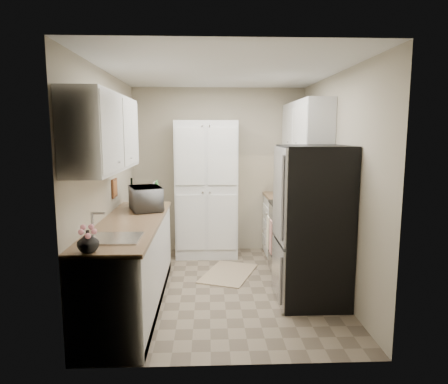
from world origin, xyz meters
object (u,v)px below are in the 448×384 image
(refrigerator, at_px, (313,225))
(wine_bottle, at_px, (132,193))
(electric_range, at_px, (298,239))
(toaster_oven, at_px, (289,189))
(pantry_cabinet, at_px, (206,189))
(microwave, at_px, (146,198))

(refrigerator, distance_m, wine_bottle, 2.28)
(electric_range, xyz_separation_m, toaster_oven, (0.02, 0.79, 0.54))
(electric_range, height_order, toaster_oven, electric_range)
(pantry_cabinet, height_order, wine_bottle, pantry_cabinet)
(toaster_oven, bearing_deg, microwave, -176.70)
(pantry_cabinet, xyz_separation_m, microwave, (-0.71, -1.15, 0.06))
(electric_range, bearing_deg, refrigerator, -92.48)
(refrigerator, height_order, toaster_oven, refrigerator)
(refrigerator, xyz_separation_m, toaster_oven, (0.06, 1.59, 0.17))
(wine_bottle, bearing_deg, toaster_oven, 17.56)
(pantry_cabinet, relative_size, microwave, 3.98)
(wine_bottle, height_order, toaster_oven, wine_bottle)
(electric_range, distance_m, refrigerator, 0.88)
(toaster_oven, bearing_deg, wine_bottle, 172.95)
(wine_bottle, bearing_deg, electric_range, -3.00)
(pantry_cabinet, height_order, microwave, pantry_cabinet)
(microwave, bearing_deg, pantry_cabinet, -50.95)
(refrigerator, xyz_separation_m, microwave, (-1.85, 0.58, 0.21))
(refrigerator, relative_size, wine_bottle, 5.40)
(microwave, relative_size, toaster_oven, 1.41)
(refrigerator, bearing_deg, toaster_oven, 87.89)
(pantry_cabinet, xyz_separation_m, toaster_oven, (1.20, -0.14, 0.02))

